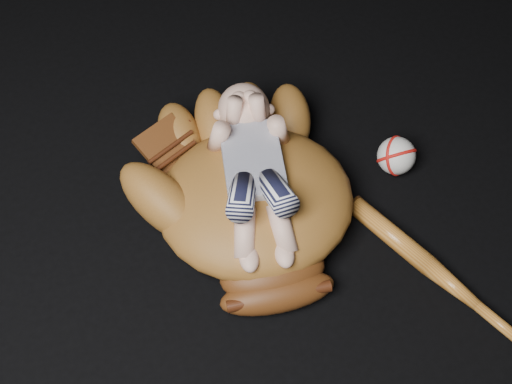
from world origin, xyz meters
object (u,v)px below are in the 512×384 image
baseball_glove (255,194)px  baseball (396,156)px  newborn_baby (255,172)px  baseball_bat (438,274)px

baseball_glove → baseball: (0.32, 0.02, -0.04)m
baseball_glove → newborn_baby: bearing=79.0°
newborn_baby → baseball: size_ratio=4.88×
newborn_baby → baseball: (0.31, 0.01, -0.10)m
baseball_glove → newborn_baby: 0.06m
baseball_glove → baseball_bat: bearing=-34.2°
baseball_bat → baseball: (0.04, 0.26, 0.02)m
baseball_glove → newborn_baby: (0.00, 0.01, 0.06)m
newborn_baby → baseball_bat: 0.39m
newborn_baby → baseball_bat: newborn_baby is taller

